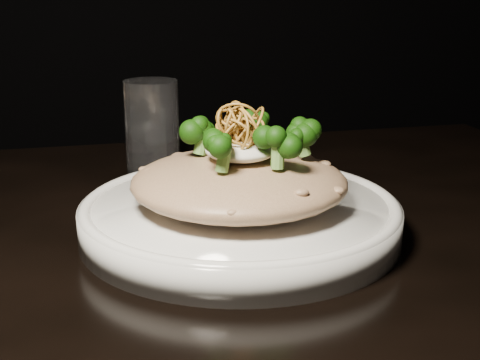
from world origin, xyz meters
name	(u,v)px	position (x,y,z in m)	size (l,w,h in m)	color
table	(180,317)	(0.00, 0.00, 0.67)	(1.10, 0.80, 0.75)	black
plate	(240,219)	(0.06, 0.00, 0.77)	(0.31, 0.31, 0.03)	silver
risotto	(239,182)	(0.06, 0.00, 0.80)	(0.21, 0.21, 0.05)	brown
broccoli	(244,128)	(0.06, 0.00, 0.85)	(0.15, 0.15, 0.06)	black
cheese	(241,150)	(0.06, -0.01, 0.84)	(0.07, 0.07, 0.02)	white
shallots	(240,120)	(0.06, -0.01, 0.86)	(0.06, 0.06, 0.04)	brown
drinking_glass	(152,128)	(0.00, 0.23, 0.81)	(0.07, 0.07, 0.12)	white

